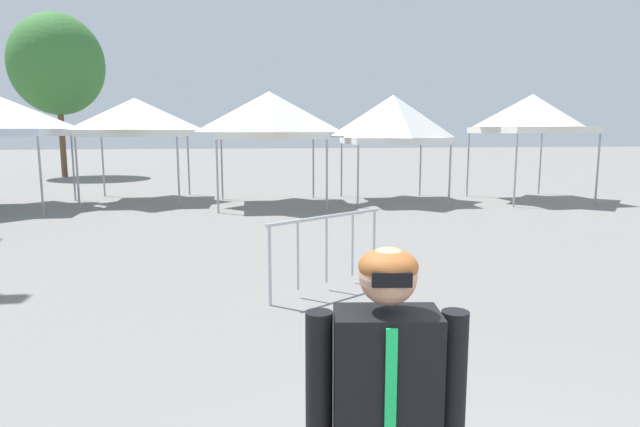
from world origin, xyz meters
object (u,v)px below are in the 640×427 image
(canopy_tent_behind_center, at_px, (532,114))
(person_foreground, at_px, (385,426))
(crowd_barrier_near_person, at_px, (326,238))
(canopy_tent_left_of_center, at_px, (393,120))
(canopy_tent_behind_right, at_px, (135,117))
(canopy_tent_behind_left, at_px, (270,115))
(tree_behind_tents_left, at_px, (57,65))

(canopy_tent_behind_center, height_order, person_foreground, canopy_tent_behind_center)
(person_foreground, xyz_separation_m, crowd_barrier_near_person, (0.68, 5.29, -0.28))
(canopy_tent_left_of_center, distance_m, canopy_tent_behind_center, 4.50)
(crowd_barrier_near_person, bearing_deg, canopy_tent_left_of_center, 68.11)
(person_foreground, relative_size, crowd_barrier_near_person, 1.00)
(canopy_tent_behind_center, distance_m, crowd_barrier_near_person, 12.32)
(canopy_tent_behind_right, relative_size, crowd_barrier_near_person, 1.84)
(canopy_tent_behind_right, bearing_deg, person_foreground, -77.40)
(canopy_tent_behind_left, height_order, person_foreground, canopy_tent_behind_left)
(tree_behind_tents_left, bearing_deg, crowd_barrier_near_person, -65.74)
(person_foreground, bearing_deg, canopy_tent_behind_left, 87.86)
(person_foreground, relative_size, tree_behind_tents_left, 0.23)
(canopy_tent_behind_center, height_order, crowd_barrier_near_person, canopy_tent_behind_center)
(canopy_tent_left_of_center, distance_m, crowd_barrier_near_person, 10.25)
(canopy_tent_behind_left, relative_size, canopy_tent_left_of_center, 1.01)
(person_foreground, bearing_deg, canopy_tent_behind_right, 102.60)
(tree_behind_tents_left, distance_m, crowd_barrier_near_person, 23.49)
(canopy_tent_behind_left, distance_m, canopy_tent_left_of_center, 3.91)
(canopy_tent_behind_left, xyz_separation_m, canopy_tent_behind_center, (8.38, -0.19, 0.08))
(canopy_tent_behind_right, distance_m, tree_behind_tents_left, 11.80)
(canopy_tent_behind_right, xyz_separation_m, person_foreground, (3.59, -16.05, -1.63))
(canopy_tent_behind_right, relative_size, canopy_tent_behind_center, 0.96)
(canopy_tent_behind_left, bearing_deg, canopy_tent_behind_center, -1.32)
(canopy_tent_behind_right, distance_m, crowd_barrier_near_person, 11.73)
(canopy_tent_behind_center, relative_size, tree_behind_tents_left, 0.44)
(canopy_tent_behind_right, xyz_separation_m, canopy_tent_behind_left, (4.13, -1.63, 0.04))
(canopy_tent_behind_left, distance_m, person_foreground, 14.53)
(crowd_barrier_near_person, bearing_deg, tree_behind_tents_left, 114.26)
(canopy_tent_behind_right, bearing_deg, canopy_tent_behind_center, -8.29)
(person_foreground, xyz_separation_m, tree_behind_tents_left, (-8.78, 26.29, 4.36))
(person_foreground, bearing_deg, crowd_barrier_near_person, 82.67)
(canopy_tent_behind_center, distance_m, person_foreground, 16.88)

